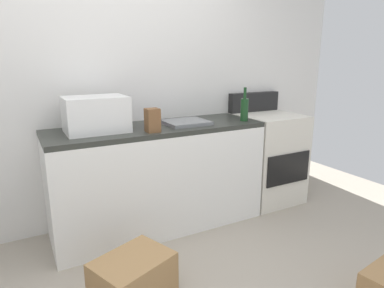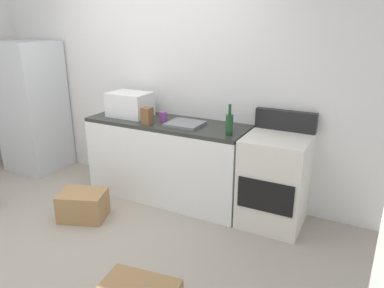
% 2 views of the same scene
% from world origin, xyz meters
% --- Properties ---
extents(wall_back, '(5.00, 0.10, 2.60)m').
position_xyz_m(wall_back, '(0.00, 1.55, 1.30)').
color(wall_back, silver).
rests_on(wall_back, ground_plane).
extents(kitchen_counter, '(1.80, 0.60, 0.90)m').
position_xyz_m(kitchen_counter, '(0.30, 1.20, 0.45)').
color(kitchen_counter, white).
rests_on(kitchen_counter, ground_plane).
extents(stove_oven, '(0.60, 0.61, 1.10)m').
position_xyz_m(stove_oven, '(1.52, 1.21, 0.47)').
color(stove_oven, silver).
rests_on(stove_oven, ground_plane).
extents(microwave, '(0.46, 0.34, 0.27)m').
position_xyz_m(microwave, '(-0.19, 1.21, 1.04)').
color(microwave, white).
rests_on(microwave, kitchen_counter).
extents(sink_basin, '(0.36, 0.32, 0.03)m').
position_xyz_m(sink_basin, '(0.55, 1.16, 0.92)').
color(sink_basin, slate).
rests_on(sink_basin, kitchen_counter).
extents(wine_bottle, '(0.07, 0.07, 0.30)m').
position_xyz_m(wine_bottle, '(1.09, 1.05, 1.01)').
color(wine_bottle, '#193F1E').
rests_on(wine_bottle, kitchen_counter).
extents(coffee_mug, '(0.08, 0.08, 0.10)m').
position_xyz_m(coffee_mug, '(0.25, 1.20, 0.95)').
color(coffee_mug, purple).
rests_on(coffee_mug, kitchen_counter).
extents(knife_block, '(0.10, 0.10, 0.18)m').
position_xyz_m(knife_block, '(0.18, 1.00, 0.99)').
color(knife_block, brown).
rests_on(knife_block, kitchen_counter).
extents(cardboard_box_medium, '(0.54, 0.48, 0.29)m').
position_xyz_m(cardboard_box_medium, '(-0.22, 0.38, 0.14)').
color(cardboard_box_medium, '#A37A4C').
rests_on(cardboard_box_medium, ground_plane).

